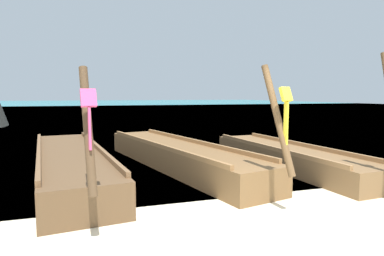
% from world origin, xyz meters
% --- Properties ---
extents(ground, '(120.00, 120.00, 0.00)m').
position_xyz_m(ground, '(0.00, 0.00, 0.00)').
color(ground, beige).
extents(sea_water, '(120.00, 120.00, 0.00)m').
position_xyz_m(sea_water, '(0.00, 61.81, 0.00)').
color(sea_water, teal).
rests_on(sea_water, ground).
extents(longtail_boat_pink_ribbon, '(2.21, 7.42, 2.36)m').
position_xyz_m(longtail_boat_pink_ribbon, '(-2.85, 4.47, 0.32)').
color(longtail_boat_pink_ribbon, brown).
rests_on(longtail_boat_pink_ribbon, ground).
extents(longtail_boat_yellow_ribbon, '(2.77, 7.58, 2.48)m').
position_xyz_m(longtail_boat_yellow_ribbon, '(-0.14, 4.70, 0.32)').
color(longtail_boat_yellow_ribbon, brown).
rests_on(longtail_boat_yellow_ribbon, ground).
extents(longtail_boat_blue_ribbon, '(1.60, 6.24, 2.75)m').
position_xyz_m(longtail_boat_blue_ribbon, '(2.72, 3.81, 0.28)').
color(longtail_boat_blue_ribbon, brown).
rests_on(longtail_boat_blue_ribbon, ground).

